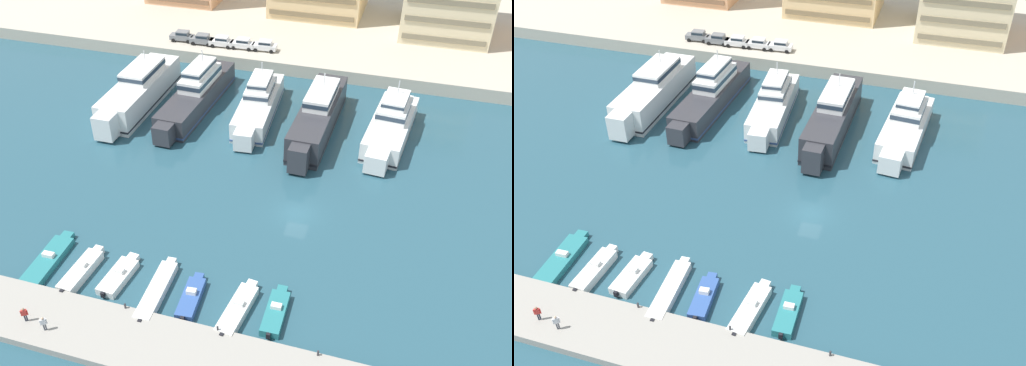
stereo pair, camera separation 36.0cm
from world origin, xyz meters
TOP-DOWN VIEW (x-y plane):
  - ground_plane at (0.00, 0.00)m, footprint 400.00×400.00m
  - quay_promenade at (0.00, 68.74)m, footprint 180.00×70.00m
  - yacht_white_far_left at (-28.24, 18.13)m, footprint 5.08×21.89m
  - yacht_charcoal_left at (-19.93, 20.01)m, footprint 5.23×22.95m
  - yacht_white_mid_left at (-10.49, 20.02)m, footprint 5.84×19.54m
  - yacht_charcoal_center_left at (-1.54, 18.33)m, footprint 4.78×22.35m
  - yacht_white_center at (8.23, 19.32)m, footprint 6.38×18.57m
  - motorboat_teal_far_left at (-22.49, -15.06)m, footprint 2.40×8.54m
  - motorboat_white_left at (-18.38, -15.41)m, footprint 2.02×6.83m
  - motorboat_white_mid_left at (-14.51, -14.92)m, footprint 2.34×6.07m
  - motorboat_white_center_left at (-10.07, -15.67)m, footprint 2.04×8.57m
  - motorboat_blue_center at (-6.61, -15.50)m, footprint 2.15×6.00m
  - motorboat_white_center_right at (-1.90, -15.67)m, footprint 2.47×7.27m
  - motorboat_teal_mid_right at (1.54, -14.91)m, footprint 1.97×6.23m
  - car_grey_far_left at (-29.50, 37.66)m, footprint 4.20×2.13m
  - car_grey_left at (-25.68, 37.32)m, footprint 4.17×2.05m
  - car_white_mid_left at (-22.15, 37.35)m, footprint 4.18×2.09m
  - car_white_center_left at (-18.47, 37.54)m, footprint 4.15×2.01m
  - car_white_center at (-14.65, 37.77)m, footprint 4.17×2.07m
  - pedestrian_near_edge at (-19.59, -22.67)m, footprint 0.56×0.42m
  - pedestrian_mid_deck at (-17.37, -23.07)m, footprint 0.52×0.44m
  - bollard_west at (-11.76, -18.77)m, footprint 0.20×0.20m
  - bollard_west_mid at (-2.75, -18.77)m, footprint 0.20×0.20m
  - bollard_east_mid at (6.27, -18.77)m, footprint 0.20×0.20m

SIDE VIEW (x-z plane):
  - ground_plane at x=0.00m, z-range 0.00..0.00m
  - motorboat_teal_far_left at x=-22.49m, z-range -0.20..0.95m
  - motorboat_teal_mid_right at x=1.54m, z-range -0.18..1.03m
  - motorboat_blue_center at x=-6.61m, z-range -0.21..1.06m
  - motorboat_white_mid_left at x=-14.51m, z-range -0.19..1.06m
  - motorboat_white_center_left at x=-10.07m, z-range 0.00..0.89m
  - motorboat_white_center_right at x=-1.90m, z-range -0.19..1.16m
  - motorboat_white_left at x=-18.38m, z-range -0.17..1.18m
  - quay_promenade at x=0.00m, z-range 0.00..2.11m
  - bollard_west at x=-11.76m, z-range 0.84..1.45m
  - bollard_west_mid at x=-2.75m, z-range 0.84..1.45m
  - bollard_east_mid at x=6.27m, z-range 0.84..1.45m
  - pedestrian_mid_deck at x=-17.37m, z-range 0.97..2.60m
  - pedestrian_near_edge at x=-19.59m, z-range 0.97..2.61m
  - yacht_white_mid_left at x=-10.49m, z-range -1.66..5.65m
  - yacht_white_center at x=8.23m, z-range -1.70..5.85m
  - yacht_charcoal_left at x=-19.93m, z-range -1.74..6.15m
  - yacht_white_far_left at x=-28.24m, z-range -1.37..6.01m
  - yacht_charcoal_center_left at x=-1.54m, z-range -1.37..6.04m
  - car_grey_far_left at x=-29.50m, z-range 2.18..3.98m
  - car_grey_left at x=-25.68m, z-range 2.18..3.98m
  - car_white_mid_left at x=-22.15m, z-range 2.18..3.98m
  - car_white_center_left at x=-18.47m, z-range 2.18..3.98m
  - car_white_center at x=-14.65m, z-range 2.18..3.98m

